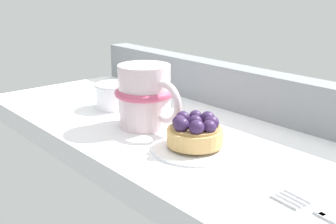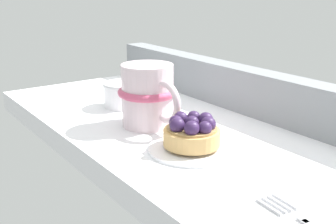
{
  "view_description": "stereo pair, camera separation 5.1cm",
  "coord_description": "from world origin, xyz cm",
  "px_view_note": "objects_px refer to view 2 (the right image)",
  "views": [
    {
      "loc": [
        39.97,
        -41.89,
        21.88
      ],
      "look_at": [
        -3.87,
        -4.15,
        3.77
      ],
      "focal_mm": 45.29,
      "sensor_mm": 36.0,
      "label": 1
    },
    {
      "loc": [
        43.13,
        -37.88,
        21.88
      ],
      "look_at": [
        -3.87,
        -4.15,
        3.77
      ],
      "focal_mm": 45.29,
      "sensor_mm": 36.0,
      "label": 2
    }
  ],
  "objects_px": {
    "dessert_plate": "(192,148)",
    "raspberry_tart": "(192,132)",
    "coffee_mug": "(149,95)",
    "sugar_bowl": "(122,94)"
  },
  "relations": [
    {
      "from": "sugar_bowl",
      "to": "dessert_plate",
      "type": "bearing_deg",
      "value": -6.99
    },
    {
      "from": "coffee_mug",
      "to": "sugar_bowl",
      "type": "distance_m",
      "value": 0.12
    },
    {
      "from": "dessert_plate",
      "to": "sugar_bowl",
      "type": "relative_size",
      "value": 1.66
    },
    {
      "from": "dessert_plate",
      "to": "raspberry_tart",
      "type": "relative_size",
      "value": 1.54
    },
    {
      "from": "sugar_bowl",
      "to": "raspberry_tart",
      "type": "bearing_deg",
      "value": -6.97
    },
    {
      "from": "dessert_plate",
      "to": "raspberry_tart",
      "type": "distance_m",
      "value": 0.02
    },
    {
      "from": "coffee_mug",
      "to": "sugar_bowl",
      "type": "xyz_separation_m",
      "value": [
        -0.12,
        0.02,
        -0.03
      ]
    },
    {
      "from": "raspberry_tart",
      "to": "sugar_bowl",
      "type": "bearing_deg",
      "value": 173.03
    },
    {
      "from": "coffee_mug",
      "to": "sugar_bowl",
      "type": "relative_size",
      "value": 1.82
    },
    {
      "from": "raspberry_tart",
      "to": "sugar_bowl",
      "type": "relative_size",
      "value": 1.08
    }
  ]
}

